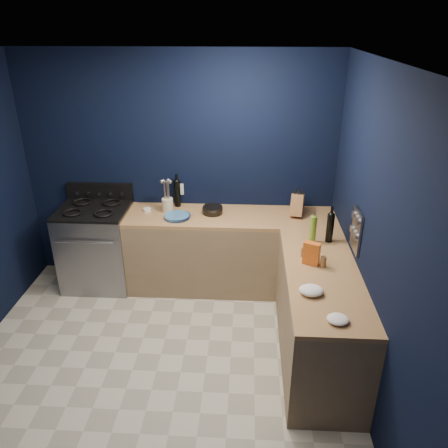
# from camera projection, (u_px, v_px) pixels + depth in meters

# --- Properties ---
(floor) EXTENTS (3.50, 3.50, 0.02)m
(floor) POSITION_uv_depth(u_px,v_px,m) (157.00, 372.00, 3.93)
(floor) COLOR #B7B1A0
(floor) RESTS_ON ground
(ceiling) EXTENTS (3.50, 3.50, 0.02)m
(ceiling) POSITION_uv_depth(u_px,v_px,m) (130.00, 62.00, 2.81)
(ceiling) COLOR silver
(ceiling) RESTS_ON ground
(wall_back) EXTENTS (3.50, 0.02, 2.60)m
(wall_back) POSITION_uv_depth(u_px,v_px,m) (179.00, 170.00, 4.96)
(wall_back) COLOR black
(wall_back) RESTS_ON ground
(wall_right) EXTENTS (0.02, 3.50, 2.60)m
(wall_right) POSITION_uv_depth(u_px,v_px,m) (378.00, 249.00, 3.28)
(wall_right) COLOR black
(wall_right) RESTS_ON ground
(wall_front) EXTENTS (3.50, 0.02, 2.60)m
(wall_front) POSITION_uv_depth(u_px,v_px,m) (51.00, 444.00, 1.78)
(wall_front) COLOR black
(wall_front) RESTS_ON ground
(cab_back) EXTENTS (2.30, 0.63, 0.86)m
(cab_back) POSITION_uv_depth(u_px,v_px,m) (230.00, 253.00, 5.01)
(cab_back) COLOR #876D50
(cab_back) RESTS_ON floor
(top_back) EXTENTS (2.30, 0.63, 0.04)m
(top_back) POSITION_uv_depth(u_px,v_px,m) (231.00, 217.00, 4.82)
(top_back) COLOR brown
(top_back) RESTS_ON cab_back
(cab_right) EXTENTS (0.63, 1.67, 0.86)m
(cab_right) POSITION_uv_depth(u_px,v_px,m) (318.00, 318.00, 3.93)
(cab_right) COLOR #876D50
(cab_right) RESTS_ON floor
(top_right) EXTENTS (0.63, 1.67, 0.04)m
(top_right) POSITION_uv_depth(u_px,v_px,m) (323.00, 275.00, 3.74)
(top_right) COLOR brown
(top_right) RESTS_ON cab_right
(gas_range) EXTENTS (0.76, 0.66, 0.92)m
(gas_range) POSITION_uv_depth(u_px,v_px,m) (98.00, 248.00, 5.06)
(gas_range) COLOR gray
(gas_range) RESTS_ON floor
(oven_door) EXTENTS (0.59, 0.02, 0.42)m
(oven_door) POSITION_uv_depth(u_px,v_px,m) (89.00, 262.00, 4.78)
(oven_door) COLOR black
(oven_door) RESTS_ON gas_range
(cooktop) EXTENTS (0.76, 0.66, 0.03)m
(cooktop) POSITION_uv_depth(u_px,v_px,m) (93.00, 210.00, 4.86)
(cooktop) COLOR black
(cooktop) RESTS_ON gas_range
(backguard) EXTENTS (0.76, 0.06, 0.20)m
(backguard) POSITION_uv_depth(u_px,v_px,m) (100.00, 191.00, 5.08)
(backguard) COLOR black
(backguard) RESTS_ON gas_range
(spice_panel) EXTENTS (0.02, 0.28, 0.38)m
(spice_panel) POSITION_uv_depth(u_px,v_px,m) (356.00, 231.00, 3.83)
(spice_panel) COLOR gray
(spice_panel) RESTS_ON wall_right
(wall_outlet) EXTENTS (0.09, 0.02, 0.13)m
(wall_outlet) POSITION_uv_depth(u_px,v_px,m) (180.00, 189.00, 5.04)
(wall_outlet) COLOR white
(wall_outlet) RESTS_ON wall_back
(plate_stack) EXTENTS (0.33, 0.33, 0.03)m
(plate_stack) POSITION_uv_depth(u_px,v_px,m) (177.00, 216.00, 4.74)
(plate_stack) COLOR #2A6594
(plate_stack) RESTS_ON top_back
(ramekin) EXTENTS (0.09, 0.09, 0.03)m
(ramekin) POSITION_uv_depth(u_px,v_px,m) (147.00, 210.00, 4.91)
(ramekin) COLOR white
(ramekin) RESTS_ON top_back
(utensil_crock) EXTENTS (0.16, 0.16, 0.16)m
(utensil_crock) POSITION_uv_depth(u_px,v_px,m) (168.00, 205.00, 4.87)
(utensil_crock) COLOR beige
(utensil_crock) RESTS_ON top_back
(wine_bottle_back) EXTENTS (0.09, 0.09, 0.30)m
(wine_bottle_back) POSITION_uv_depth(u_px,v_px,m) (177.00, 194.00, 4.99)
(wine_bottle_back) COLOR black
(wine_bottle_back) RESTS_ON top_back
(lemon_basket) EXTENTS (0.29, 0.29, 0.08)m
(lemon_basket) POSITION_uv_depth(u_px,v_px,m) (213.00, 210.00, 4.84)
(lemon_basket) COLOR black
(lemon_basket) RESTS_ON top_back
(knife_block) EXTENTS (0.19, 0.30, 0.29)m
(knife_block) POSITION_uv_depth(u_px,v_px,m) (297.00, 205.00, 4.78)
(knife_block) COLOR brown
(knife_block) RESTS_ON top_back
(wine_bottle_right) EXTENTS (0.09, 0.09, 0.28)m
(wine_bottle_right) POSITION_uv_depth(u_px,v_px,m) (330.00, 228.00, 4.19)
(wine_bottle_right) COLOR black
(wine_bottle_right) RESTS_ON top_right
(oil_bottle) EXTENTS (0.08, 0.08, 0.28)m
(oil_bottle) POSITION_uv_depth(u_px,v_px,m) (313.00, 230.00, 4.17)
(oil_bottle) COLOR olive
(oil_bottle) RESTS_ON top_right
(spice_jar_near) EXTENTS (0.05, 0.05, 0.10)m
(spice_jar_near) POSITION_uv_depth(u_px,v_px,m) (303.00, 252.00, 3.96)
(spice_jar_near) COLOR olive
(spice_jar_near) RESTS_ON top_right
(spice_jar_far) EXTENTS (0.05, 0.05, 0.10)m
(spice_jar_far) POSITION_uv_depth(u_px,v_px,m) (323.00, 262.00, 3.80)
(spice_jar_far) COLOR olive
(spice_jar_far) RESTS_ON top_right
(crouton_bag) EXTENTS (0.16, 0.12, 0.21)m
(crouton_bag) POSITION_uv_depth(u_px,v_px,m) (311.00, 253.00, 3.82)
(crouton_bag) COLOR red
(crouton_bag) RESTS_ON top_right
(towel_front) EXTENTS (0.21, 0.19, 0.07)m
(towel_front) POSITION_uv_depth(u_px,v_px,m) (311.00, 290.00, 3.43)
(towel_front) COLOR white
(towel_front) RESTS_ON top_right
(towel_end) EXTENTS (0.17, 0.16, 0.05)m
(towel_end) POSITION_uv_depth(u_px,v_px,m) (338.00, 319.00, 3.12)
(towel_end) COLOR white
(towel_end) RESTS_ON top_right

